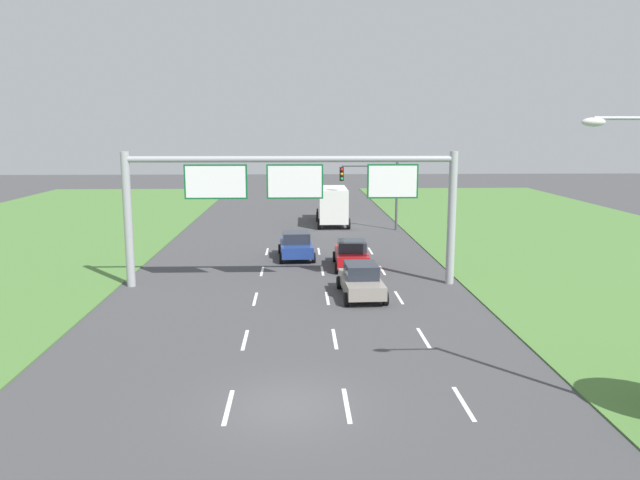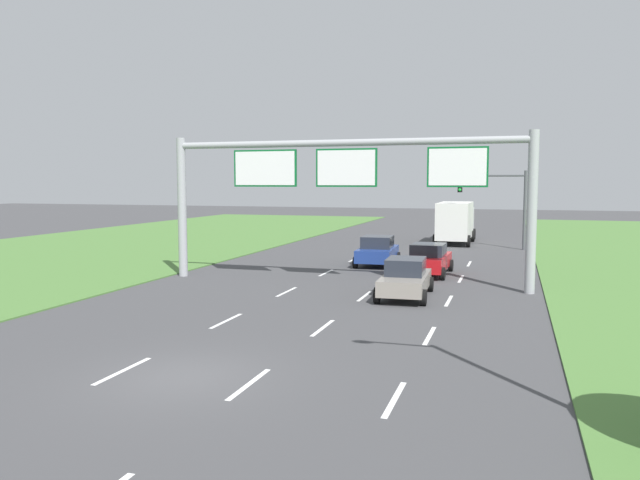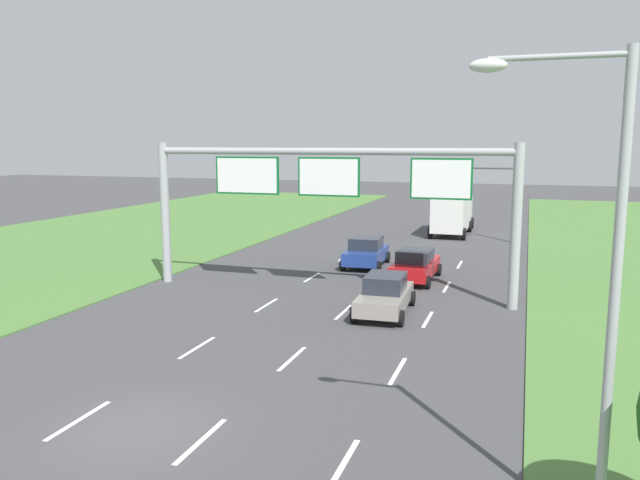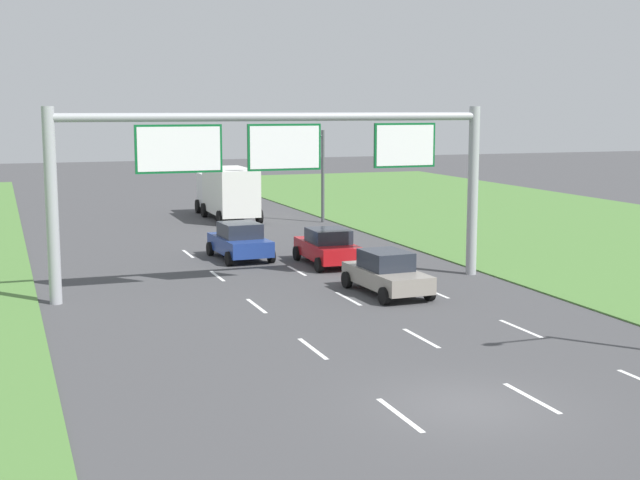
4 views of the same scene
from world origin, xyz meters
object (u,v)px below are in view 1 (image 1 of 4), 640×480
object	(u,v)px
car_lead_silver	(351,254)
box_truck	(332,204)
traffic_light_mast	(373,183)
sign_gantry	(293,192)
car_near_red	(296,245)
car_mid_lane	(361,280)

from	to	relation	value
car_lead_silver	box_truck	world-z (taller)	box_truck
traffic_light_mast	sign_gantry	bearing A→B (deg)	-109.36
car_near_red	car_mid_lane	xyz separation A→B (m)	(3.20, -9.42, -0.04)
car_lead_silver	car_mid_lane	world-z (taller)	car_mid_lane
car_lead_silver	car_mid_lane	size ratio (longest dim) A/B	0.99
sign_gantry	traffic_light_mast	size ratio (longest dim) A/B	3.08
car_near_red	car_lead_silver	size ratio (longest dim) A/B	0.96
car_mid_lane	sign_gantry	bearing A→B (deg)	141.45
car_mid_lane	sign_gantry	size ratio (longest dim) A/B	0.26
box_truck	traffic_light_mast	distance (m)	5.27
box_truck	sign_gantry	size ratio (longest dim) A/B	0.46
car_lead_silver	traffic_light_mast	size ratio (longest dim) A/B	0.78
traffic_light_mast	car_near_red	bearing A→B (deg)	-119.11
car_mid_lane	traffic_light_mast	xyz separation A→B (m)	(3.04, 20.62, 3.06)
car_lead_silver	car_mid_lane	bearing A→B (deg)	-89.38
car_near_red	traffic_light_mast	distance (m)	13.18
car_near_red	box_truck	size ratio (longest dim) A/B	0.53
box_truck	car_near_red	bearing A→B (deg)	-101.32
car_near_red	car_lead_silver	xyz separation A→B (m)	(3.29, -2.81, -0.03)
car_mid_lane	traffic_light_mast	bearing A→B (deg)	79.16
car_near_red	car_mid_lane	bearing A→B (deg)	-74.20
car_mid_lane	sign_gantry	xyz separation A→B (m)	(-3.35, 2.44, 4.13)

